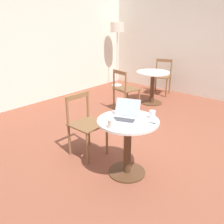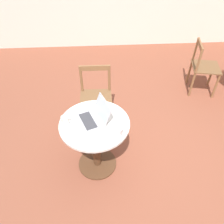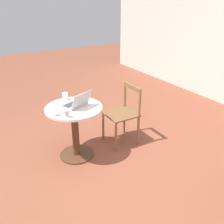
# 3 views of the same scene
# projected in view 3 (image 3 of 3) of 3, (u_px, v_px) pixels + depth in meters

# --- Properties ---
(ground_plane) EXTENTS (16.00, 16.00, 0.00)m
(ground_plane) POSITION_uv_depth(u_px,v_px,m) (106.00, 177.00, 3.08)
(ground_plane) COLOR brown
(cafe_table_near) EXTENTS (0.74, 0.74, 0.73)m
(cafe_table_near) POSITION_uv_depth(u_px,v_px,m) (75.00, 122.00, 3.28)
(cafe_table_near) COLOR #51331E
(cafe_table_near) RESTS_ON ground_plane
(chair_near_back) EXTENTS (0.44, 0.44, 0.88)m
(chair_near_back) POSITION_uv_depth(u_px,v_px,m) (123.00, 114.00, 3.65)
(chair_near_back) COLOR brown
(chair_near_back) RESTS_ON ground_plane
(laptop) EXTENTS (0.39, 0.39, 0.22)m
(laptop) POSITION_uv_depth(u_px,v_px,m) (76.00, 103.00, 3.20)
(laptop) COLOR #B7B7BC
(laptop) RESTS_ON cafe_table_near
(mouse) EXTENTS (0.06, 0.10, 0.03)m
(mouse) POSITION_uv_depth(u_px,v_px,m) (56.00, 114.00, 2.97)
(mouse) COLOR #B7B7BC
(mouse) RESTS_ON cafe_table_near
(mug) EXTENTS (0.12, 0.08, 0.10)m
(mug) POSITION_uv_depth(u_px,v_px,m) (65.00, 96.00, 3.40)
(mug) COLOR silver
(mug) RESTS_ON cafe_table_near
(drinking_glass) EXTENTS (0.07, 0.07, 0.09)m
(drinking_glass) POSITION_uv_depth(u_px,v_px,m) (67.00, 114.00, 2.90)
(drinking_glass) COLOR silver
(drinking_glass) RESTS_ON cafe_table_near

